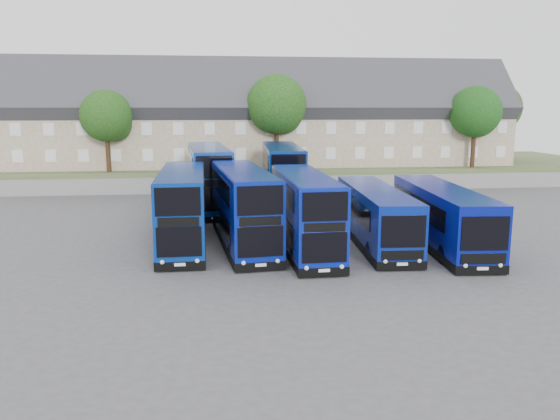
{
  "coord_description": "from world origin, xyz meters",
  "views": [
    {
      "loc": [
        -3.86,
        -27.86,
        7.96
      ],
      "look_at": [
        -0.32,
        2.68,
        2.2
      ],
      "focal_mm": 35.0,
      "sensor_mm": 36.0,
      "label": 1
    }
  ],
  "objects_px": {
    "dd_front_mid": "(243,209)",
    "tree_east": "(476,114)",
    "tree_far": "(498,110)",
    "tree_west": "(108,118)",
    "tree_mid": "(278,107)",
    "dd_front_left": "(183,209)",
    "coach_east_a": "(375,216)"
  },
  "relations": [
    {
      "from": "coach_east_a",
      "to": "tree_west",
      "type": "bearing_deg",
      "value": 134.41
    },
    {
      "from": "tree_west",
      "to": "dd_front_mid",
      "type": "bearing_deg",
      "value": -62.2
    },
    {
      "from": "dd_front_mid",
      "to": "tree_mid",
      "type": "height_order",
      "value": "tree_mid"
    },
    {
      "from": "coach_east_a",
      "to": "dd_front_mid",
      "type": "bearing_deg",
      "value": -178.6
    },
    {
      "from": "dd_front_left",
      "to": "tree_mid",
      "type": "xyz_separation_m",
      "value": [
        8.04,
        21.8,
        5.92
      ]
    },
    {
      "from": "dd_front_mid",
      "to": "tree_far",
      "type": "height_order",
      "value": "tree_far"
    },
    {
      "from": "dd_front_left",
      "to": "tree_far",
      "type": "height_order",
      "value": "tree_far"
    },
    {
      "from": "dd_front_left",
      "to": "tree_west",
      "type": "distance_m",
      "value": 23.26
    },
    {
      "from": "coach_east_a",
      "to": "tree_mid",
      "type": "relative_size",
      "value": 1.32
    },
    {
      "from": "tree_west",
      "to": "tree_mid",
      "type": "relative_size",
      "value": 0.83
    },
    {
      "from": "tree_west",
      "to": "tree_mid",
      "type": "xyz_separation_m",
      "value": [
        16.0,
        0.5,
        1.02
      ]
    },
    {
      "from": "tree_far",
      "to": "tree_west",
      "type": "bearing_deg",
      "value": -170.54
    },
    {
      "from": "tree_west",
      "to": "tree_east",
      "type": "relative_size",
      "value": 0.94
    },
    {
      "from": "tree_mid",
      "to": "tree_far",
      "type": "height_order",
      "value": "tree_mid"
    },
    {
      "from": "tree_far",
      "to": "dd_front_mid",
      "type": "bearing_deg",
      "value": -136.74
    },
    {
      "from": "dd_front_left",
      "to": "dd_front_mid",
      "type": "bearing_deg",
      "value": -8.39
    },
    {
      "from": "dd_front_left",
      "to": "tree_west",
      "type": "bearing_deg",
      "value": 109.26
    },
    {
      "from": "tree_east",
      "to": "tree_far",
      "type": "relative_size",
      "value": 0.94
    },
    {
      "from": "dd_front_left",
      "to": "tree_east",
      "type": "bearing_deg",
      "value": 35.98
    },
    {
      "from": "dd_front_left",
      "to": "tree_east",
      "type": "height_order",
      "value": "tree_east"
    },
    {
      "from": "coach_east_a",
      "to": "tree_far",
      "type": "relative_size",
      "value": 1.4
    },
    {
      "from": "dd_front_mid",
      "to": "coach_east_a",
      "type": "bearing_deg",
      "value": -7.43
    },
    {
      "from": "tree_west",
      "to": "coach_east_a",
      "type": "bearing_deg",
      "value": -48.73
    },
    {
      "from": "dd_front_left",
      "to": "tree_far",
      "type": "relative_size",
      "value": 1.28
    },
    {
      "from": "tree_far",
      "to": "tree_east",
      "type": "bearing_deg",
      "value": -130.6
    },
    {
      "from": "dd_front_mid",
      "to": "coach_east_a",
      "type": "relative_size",
      "value": 0.94
    },
    {
      "from": "dd_front_mid",
      "to": "tree_east",
      "type": "xyz_separation_m",
      "value": [
        24.54,
        21.74,
        5.19
      ]
    },
    {
      "from": "tree_east",
      "to": "tree_mid",
      "type": "bearing_deg",
      "value": 178.57
    },
    {
      "from": "coach_east_a",
      "to": "tree_west",
      "type": "distance_m",
      "value": 29.74
    },
    {
      "from": "tree_mid",
      "to": "dd_front_mid",
      "type": "bearing_deg",
      "value": -101.54
    },
    {
      "from": "tree_west",
      "to": "tree_far",
      "type": "distance_m",
      "value": 42.58
    },
    {
      "from": "dd_front_left",
      "to": "tree_far",
      "type": "xyz_separation_m",
      "value": [
        34.04,
        28.3,
        5.58
      ]
    }
  ]
}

